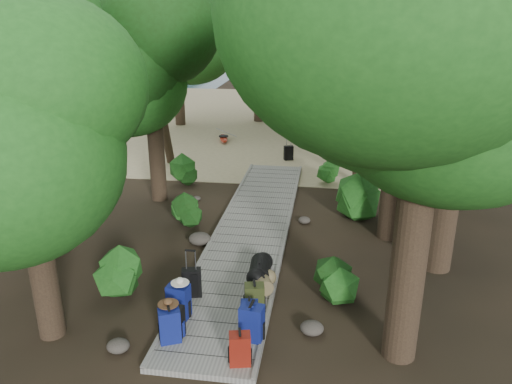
% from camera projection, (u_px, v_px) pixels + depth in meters
% --- Properties ---
extents(ground, '(120.00, 120.00, 0.00)m').
position_uv_depth(ground, '(246.00, 248.00, 13.06)').
color(ground, '#2F2317').
rests_on(ground, ground).
extents(sand_beach, '(40.00, 22.00, 0.02)m').
position_uv_depth(sand_beach, '(294.00, 121.00, 27.91)').
color(sand_beach, tan).
rests_on(sand_beach, ground).
extents(boardwalk, '(2.00, 12.00, 0.12)m').
position_uv_depth(boardwalk, '(252.00, 230.00, 13.97)').
color(boardwalk, gray).
rests_on(boardwalk, ground).
extents(backpack_left_a, '(0.46, 0.41, 0.73)m').
position_uv_depth(backpack_left_a, '(170.00, 324.00, 9.10)').
color(backpack_left_a, navy).
rests_on(backpack_left_a, boardwalk).
extents(backpack_left_b, '(0.40, 0.31, 0.69)m').
position_uv_depth(backpack_left_b, '(173.00, 320.00, 9.24)').
color(backpack_left_b, black).
rests_on(backpack_left_b, boardwalk).
extents(backpack_left_c, '(0.46, 0.36, 0.78)m').
position_uv_depth(backpack_left_c, '(179.00, 299.00, 9.82)').
color(backpack_left_c, navy).
rests_on(backpack_left_c, boardwalk).
extents(backpack_right_a, '(0.41, 0.33, 0.65)m').
position_uv_depth(backpack_right_a, '(240.00, 347.00, 8.52)').
color(backpack_right_a, maroon).
rests_on(backpack_right_a, boardwalk).
extents(backpack_right_b, '(0.46, 0.36, 0.77)m').
position_uv_depth(backpack_right_b, '(252.00, 321.00, 9.15)').
color(backpack_right_b, navy).
rests_on(backpack_right_b, boardwalk).
extents(backpack_right_c, '(0.36, 0.28, 0.57)m').
position_uv_depth(backpack_right_c, '(249.00, 312.00, 9.59)').
color(backpack_right_c, navy).
rests_on(backpack_right_c, boardwalk).
extents(backpack_right_d, '(0.45, 0.36, 0.61)m').
position_uv_depth(backpack_right_d, '(254.00, 295.00, 10.11)').
color(backpack_right_d, '#323C16').
rests_on(backpack_right_d, boardwalk).
extents(duffel_right_khaki, '(0.54, 0.64, 0.37)m').
position_uv_depth(duffel_right_khaki, '(263.00, 283.00, 10.82)').
color(duffel_right_khaki, brown).
rests_on(duffel_right_khaki, boardwalk).
extents(duffel_right_black, '(0.52, 0.79, 0.48)m').
position_uv_depth(duffel_right_black, '(260.00, 270.00, 11.25)').
color(duffel_right_black, black).
rests_on(duffel_right_black, boardwalk).
extents(suitcase_on_boardwalk, '(0.45, 0.32, 0.63)m').
position_uv_depth(suitcase_on_boardwalk, '(192.00, 283.00, 10.57)').
color(suitcase_on_boardwalk, black).
rests_on(suitcase_on_boardwalk, boardwalk).
extents(lone_suitcase_on_sand, '(0.42, 0.32, 0.59)m').
position_uv_depth(lone_suitcase_on_sand, '(289.00, 153.00, 20.57)').
color(lone_suitcase_on_sand, black).
rests_on(lone_suitcase_on_sand, sand_beach).
extents(hat_brown, '(0.39, 0.39, 0.12)m').
position_uv_depth(hat_brown, '(168.00, 301.00, 9.10)').
color(hat_brown, '#51351E').
rests_on(hat_brown, backpack_left_b).
extents(hat_white, '(0.36, 0.36, 0.12)m').
position_uv_depth(hat_white, '(180.00, 280.00, 9.63)').
color(hat_white, silver).
rests_on(hat_white, backpack_left_c).
extents(kayak, '(1.55, 3.32, 0.32)m').
position_uv_depth(kayak, '(224.00, 137.00, 23.60)').
color(kayak, '#9E1F0D').
rests_on(kayak, sand_beach).
extents(sun_lounger, '(1.25, 1.95, 0.60)m').
position_uv_depth(sun_lounger, '(349.00, 150.00, 21.01)').
color(sun_lounger, silver).
rests_on(sun_lounger, sand_beach).
extents(tree_right_a, '(5.14, 5.14, 8.57)m').
position_uv_depth(tree_right_a, '(425.00, 121.00, 7.57)').
color(tree_right_a, '#14330E').
rests_on(tree_right_a, ground).
extents(tree_right_b, '(5.33, 5.33, 9.52)m').
position_uv_depth(tree_right_b, '(463.00, 66.00, 10.44)').
color(tree_right_b, '#14330E').
rests_on(tree_right_b, ground).
extents(tree_right_c, '(5.32, 5.32, 9.20)m').
position_uv_depth(tree_right_c, '(406.00, 65.00, 12.14)').
color(tree_right_c, '#14330E').
rests_on(tree_right_c, ground).
extents(tree_right_d, '(6.00, 6.00, 11.00)m').
position_uv_depth(tree_right_d, '(456.00, 24.00, 13.75)').
color(tree_right_d, '#14330E').
rests_on(tree_right_d, ground).
extents(tree_right_e, '(4.73, 4.73, 8.52)m').
position_uv_depth(tree_right_e, '(396.00, 58.00, 17.55)').
color(tree_right_e, '#14330E').
rests_on(tree_right_e, ground).
extents(tree_right_f, '(5.64, 5.64, 10.07)m').
position_uv_depth(tree_right_f, '(450.00, 33.00, 18.96)').
color(tree_right_f, '#14330E').
rests_on(tree_right_f, ground).
extents(tree_left_a, '(4.19, 4.19, 6.99)m').
position_uv_depth(tree_left_a, '(24.00, 160.00, 8.41)').
color(tree_left_a, '#14330E').
rests_on(tree_left_a, ground).
extents(tree_left_b, '(4.35, 4.35, 7.84)m').
position_uv_depth(tree_left_b, '(19.00, 100.00, 11.47)').
color(tree_left_b, '#14330E').
rests_on(tree_left_b, ground).
extents(tree_left_c, '(4.19, 4.19, 7.29)m').
position_uv_depth(tree_left_c, '(152.00, 87.00, 15.20)').
color(tree_left_c, '#14330E').
rests_on(tree_left_c, ground).
extents(tree_back_a, '(4.83, 4.83, 8.35)m').
position_uv_depth(tree_back_a, '(259.00, 43.00, 26.45)').
color(tree_back_a, '#14330E').
rests_on(tree_back_a, ground).
extents(tree_back_b, '(6.13, 6.13, 10.95)m').
position_uv_depth(tree_back_b, '(340.00, 18.00, 25.48)').
color(tree_back_b, '#14330E').
rests_on(tree_back_b, ground).
extents(tree_back_c, '(4.81, 4.81, 8.65)m').
position_uv_depth(tree_back_c, '(390.00, 42.00, 25.57)').
color(tree_back_c, '#14330E').
rests_on(tree_back_c, ground).
extents(tree_back_d, '(4.62, 4.62, 7.70)m').
position_uv_depth(tree_back_d, '(177.00, 51.00, 25.69)').
color(tree_back_d, '#14330E').
rests_on(tree_back_d, ground).
extents(palm_right_a, '(4.85, 4.85, 8.27)m').
position_uv_depth(palm_right_a, '(370.00, 65.00, 16.66)').
color(palm_right_a, '#124012').
rests_on(palm_right_a, ground).
extents(palm_right_b, '(4.29, 4.29, 8.29)m').
position_uv_depth(palm_right_b, '(413.00, 52.00, 21.67)').
color(palm_right_b, '#124012').
rests_on(palm_right_b, ground).
extents(palm_right_c, '(3.91, 3.91, 6.23)m').
position_uv_depth(palm_right_c, '(338.00, 72.00, 23.46)').
color(palm_right_c, '#124012').
rests_on(palm_right_c, ground).
extents(palm_left_a, '(4.50, 4.50, 7.16)m').
position_uv_depth(palm_left_a, '(159.00, 73.00, 19.05)').
color(palm_left_a, '#124012').
rests_on(palm_left_a, ground).
extents(rock_left_a, '(0.42, 0.38, 0.23)m').
position_uv_depth(rock_left_a, '(118.00, 346.00, 9.08)').
color(rock_left_a, '#4C473F').
rests_on(rock_left_a, ground).
extents(rock_left_b, '(0.35, 0.32, 0.19)m').
position_uv_depth(rock_left_b, '(131.00, 276.00, 11.52)').
color(rock_left_b, '#4C473F').
rests_on(rock_left_b, ground).
extents(rock_left_c, '(0.59, 0.53, 0.32)m').
position_uv_depth(rock_left_c, '(200.00, 239.00, 13.22)').
color(rock_left_c, '#4C473F').
rests_on(rock_left_c, ground).
extents(rock_left_d, '(0.27, 0.24, 0.15)m').
position_uv_depth(rock_left_d, '(197.00, 198.00, 16.29)').
color(rock_left_d, '#4C473F').
rests_on(rock_left_d, ground).
extents(rock_right_a, '(0.46, 0.41, 0.25)m').
position_uv_depth(rock_right_a, '(312.00, 328.00, 9.58)').
color(rock_right_a, '#4C473F').
rests_on(rock_right_a, ground).
extents(rock_right_b, '(0.52, 0.46, 0.28)m').
position_uv_depth(rock_right_b, '(340.00, 283.00, 11.14)').
color(rock_right_b, '#4C473F').
rests_on(rock_right_b, ground).
extents(rock_right_c, '(0.35, 0.32, 0.19)m').
position_uv_depth(rock_right_c, '(304.00, 220.00, 14.55)').
color(rock_right_c, '#4C473F').
rests_on(rock_right_c, ground).
extents(rock_right_d, '(0.56, 0.50, 0.31)m').
position_uv_depth(rock_right_d, '(346.00, 194.00, 16.47)').
color(rock_right_d, '#4C473F').
rests_on(rock_right_d, ground).
extents(shrub_left_a, '(1.12, 1.12, 1.01)m').
position_uv_depth(shrub_left_a, '(126.00, 277.00, 10.65)').
color(shrub_left_a, '#1C5218').
rests_on(shrub_left_a, ground).
extents(shrub_left_b, '(1.00, 1.00, 0.90)m').
position_uv_depth(shrub_left_b, '(191.00, 210.00, 14.32)').
color(shrub_left_b, '#1C5218').
rests_on(shrub_left_b, ground).
extents(shrub_left_c, '(1.06, 1.06, 0.95)m').
position_uv_depth(shrub_left_c, '(189.00, 171.00, 17.76)').
color(shrub_left_c, '#1C5218').
rests_on(shrub_left_c, ground).
extents(shrub_right_a, '(0.94, 0.94, 0.84)m').
position_uv_depth(shrub_right_a, '(332.00, 282.00, 10.61)').
color(shrub_right_a, '#1C5218').
rests_on(shrub_right_a, ground).
extents(shrub_right_b, '(1.49, 1.49, 1.35)m').
position_uv_depth(shrub_right_b, '(358.00, 197.00, 14.72)').
color(shrub_right_b, '#1C5218').
rests_on(shrub_right_b, ground).
extents(shrub_right_c, '(0.83, 0.83, 0.75)m').
position_uv_depth(shrub_right_c, '(326.00, 173.00, 17.83)').
color(shrub_right_c, '#1C5218').
rests_on(shrub_right_c, ground).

